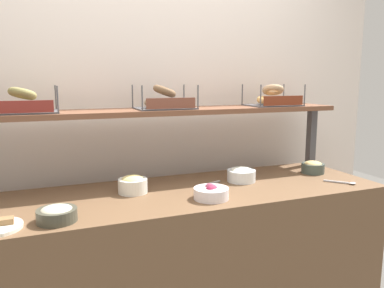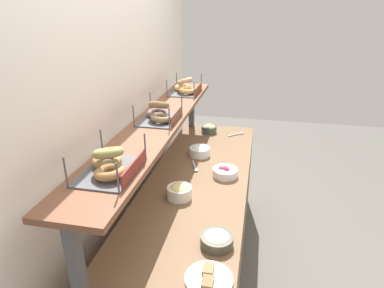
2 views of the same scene
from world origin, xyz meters
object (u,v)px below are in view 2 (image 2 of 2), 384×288
at_px(bowl_tuna_salad, 217,239).
at_px(bagel_basket_everything, 110,164).
at_px(bagel_basket_sesame, 185,88).
at_px(bowl_cream_cheese, 200,150).
at_px(serving_spoon_near_plate, 195,168).
at_px(serving_spoon_by_edge, 238,134).
at_px(serving_plate_white, 209,278).
at_px(bowl_hummus, 209,129).
at_px(bagel_basket_poppy, 160,113).
at_px(bowl_egg_salad, 179,191).
at_px(bowl_beet_salad, 225,172).

height_order(bowl_tuna_salad, bagel_basket_everything, bagel_basket_everything).
relative_size(bowl_tuna_salad, bagel_basket_sesame, 0.50).
bearing_deg(bowl_cream_cheese, serving_spoon_near_plate, -177.39).
bearing_deg(serving_spoon_by_edge, serving_plate_white, -179.76).
bearing_deg(bowl_hummus, bagel_basket_sesame, 137.03).
distance_m(bowl_tuna_salad, bowl_hummus, 1.61).
xyz_separation_m(serving_spoon_near_plate, bagel_basket_sesame, (0.57, 0.21, 0.47)).
distance_m(bagel_basket_everything, bagel_basket_poppy, 0.76).
xyz_separation_m(bowl_tuna_salad, serving_spoon_by_edge, (1.59, 0.01, -0.03)).
bearing_deg(bowl_egg_salad, bowl_cream_cheese, -0.82).
xyz_separation_m(bowl_tuna_salad, bowl_hummus, (1.59, 0.29, 0.00)).
xyz_separation_m(bowl_egg_salad, bagel_basket_sesame, (0.99, 0.19, 0.43)).
relative_size(bowl_hummus, bagel_basket_everything, 0.43).
bearing_deg(bagel_basket_poppy, bagel_basket_sesame, -0.24).
height_order(bowl_hummus, bagel_basket_poppy, bagel_basket_poppy).
height_order(bowl_egg_salad, bagel_basket_sesame, bagel_basket_sesame).
relative_size(serving_plate_white, serving_spoon_near_plate, 1.26).
bearing_deg(bowl_cream_cheese, bowl_egg_salad, 179.18).
xyz_separation_m(bowl_hummus, bagel_basket_sesame, (-0.20, 0.19, 0.44)).
relative_size(bowl_hummus, serving_spoon_by_edge, 1.05).
relative_size(bowl_beet_salad, bagel_basket_poppy, 0.53).
height_order(bowl_cream_cheese, bowl_hummus, bowl_cream_cheese).
distance_m(serving_spoon_near_plate, bagel_basket_sesame, 0.77).
distance_m(serving_spoon_by_edge, bagel_basket_everything, 1.84).
height_order(bowl_beet_salad, serving_spoon_near_plate, bowl_beet_salad).
relative_size(bowl_cream_cheese, bagel_basket_everything, 0.50).
height_order(bowl_egg_salad, bowl_cream_cheese, bowl_egg_salad).
distance_m(bowl_beet_salad, bagel_basket_everything, 1.07).
bearing_deg(bowl_tuna_salad, serving_spoon_by_edge, 0.37).
xyz_separation_m(bowl_cream_cheese, bowl_hummus, (0.53, 0.01, -0.00)).
height_order(bowl_cream_cheese, bagel_basket_poppy, bagel_basket_poppy).
bearing_deg(bowl_egg_salad, serving_spoon_by_edge, -13.43).
xyz_separation_m(bowl_egg_salad, bagel_basket_everything, (-0.52, 0.19, 0.43)).
bearing_deg(bagel_basket_everything, bowl_egg_salad, -20.20).
distance_m(bowl_hummus, bagel_basket_poppy, 1.06).
xyz_separation_m(bagel_basket_everything, bagel_basket_sesame, (1.51, -0.01, 0.00)).
bearing_deg(bowl_hummus, serving_spoon_by_edge, -89.28).
height_order(bowl_egg_salad, bagel_basket_poppy, bagel_basket_poppy).
distance_m(bagel_basket_poppy, bagel_basket_sesame, 0.74).
distance_m(bowl_hummus, bagel_basket_everything, 1.77).
bearing_deg(bowl_cream_cheese, serving_plate_white, -167.69).
relative_size(bowl_beet_salad, serving_plate_white, 0.82).
relative_size(serving_spoon_near_plate, bagel_basket_poppy, 0.51).
height_order(bowl_tuna_salad, bowl_hummus, bowl_hummus).
bearing_deg(bowl_beet_salad, bowl_tuna_salad, -176.70).
relative_size(bowl_egg_salad, bagel_basket_everything, 0.46).
relative_size(bowl_beet_salad, bagel_basket_sesame, 0.53).
bearing_deg(bagel_basket_sesame, bowl_egg_salad, -169.38).
bearing_deg(serving_spoon_by_edge, bowl_cream_cheese, 152.84).
distance_m(serving_spoon_near_plate, bagel_basket_everything, 1.07).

